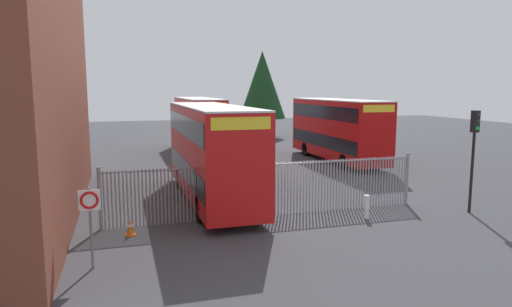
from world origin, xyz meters
The scene contains 11 objects.
ground_plane centered at (0.00, 8.00, 0.00)m, with size 100.00×100.00×0.00m, color #3D3D42.
palisade_fence centered at (-0.65, 0.00, 1.18)m, with size 13.26×0.14×2.35m.
double_decker_bus_near_gate centered at (-2.40, 3.17, 2.42)m, with size 2.54×10.81×4.42m.
double_decker_bus_behind_fence_left centered at (8.43, 11.98, 2.42)m, with size 2.54×10.81×4.42m.
double_decker_bus_behind_fence_right centered at (-0.34, 18.98, 2.42)m, with size 2.54×10.81×4.42m.
bollard_near_left centered at (-2.22, -1.05, 0.47)m, with size 0.20×0.20×0.95m, color silver.
bollard_center_front centered at (2.98, -1.55, 0.47)m, with size 0.20×0.20×0.95m, color silver.
traffic_cone_by_gate centered at (-6.19, -1.03, 0.29)m, with size 0.34×0.34×0.59m.
speed_limit_sign_post centered at (-7.31, -3.87, 1.78)m, with size 0.60×0.14×2.40m.
traffic_light_kerbside centered at (7.58, -2.06, 2.99)m, with size 0.28×0.33×4.30m.
tree_tall_back centered at (8.06, 28.57, 5.54)m, with size 4.88×4.88×9.03m.
Camera 1 is at (-6.38, -17.29, 5.20)m, focal length 31.89 mm.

